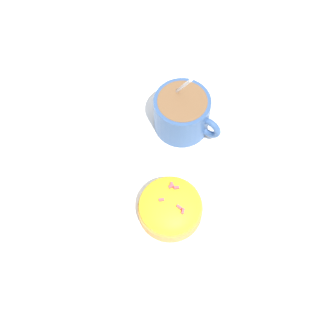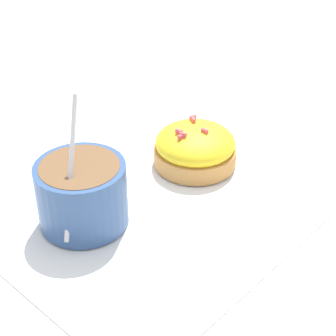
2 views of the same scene
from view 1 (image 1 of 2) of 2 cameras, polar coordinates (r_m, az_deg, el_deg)
ground_plane at (r=0.65m, az=0.70°, el=0.14°), size 3.00×3.00×0.00m
paper_napkin at (r=0.65m, az=0.70°, el=0.21°), size 0.32×0.31×0.00m
coffee_cup at (r=0.65m, az=1.81°, el=6.78°), size 0.08×0.10×0.12m
frosted_pastry at (r=0.60m, az=0.72°, el=-4.79°), size 0.08×0.08×0.04m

